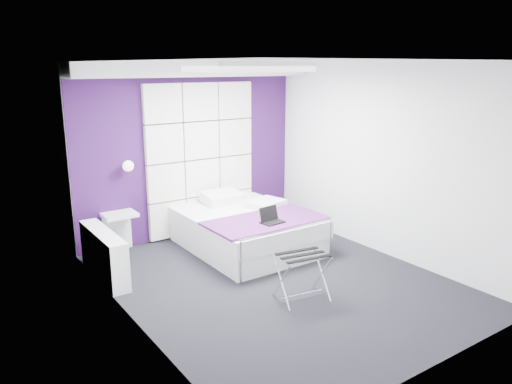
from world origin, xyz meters
TOP-DOWN VIEW (x-y plane):
  - floor at (0.00, 0.00)m, footprint 4.40×4.40m
  - ceiling at (0.00, 0.00)m, footprint 4.40×4.40m
  - wall_back at (0.00, 2.20)m, footprint 3.60×0.00m
  - wall_left at (-1.80, 0.00)m, footprint 0.00×4.40m
  - wall_right at (1.80, 0.00)m, footprint 0.00×4.40m
  - accent_wall at (0.00, 2.19)m, footprint 3.58×0.02m
  - soffit at (0.00, 1.95)m, footprint 3.58×0.50m
  - headboard at (0.15, 2.14)m, footprint 1.80×0.08m
  - skylight at (0.00, 0.60)m, footprint 1.36×0.86m
  - wall_lamp at (-1.05, 2.06)m, footprint 0.15×0.15m
  - radiator at (-1.69, 1.30)m, footprint 0.22×1.20m
  - bed at (0.32, 1.17)m, footprint 1.61×1.94m
  - nightstand at (-1.22, 2.02)m, footprint 0.45×0.35m
  - luggage_rack at (-0.06, -0.54)m, footprint 0.54×0.40m
  - laptop at (0.31, 0.56)m, footprint 0.29×0.21m

SIDE VIEW (x-z plane):
  - floor at x=0.00m, z-range 0.00..0.00m
  - luggage_rack at x=-0.06m, z-range 0.00..0.53m
  - bed at x=0.32m, z-range -0.05..0.63m
  - radiator at x=-1.69m, z-range 0.00..0.60m
  - nightstand at x=-1.22m, z-range 0.53..0.58m
  - laptop at x=0.31m, z-range 0.49..0.70m
  - headboard at x=0.15m, z-range 0.02..2.32m
  - wall_lamp at x=-1.05m, z-range 1.15..1.29m
  - wall_left at x=-1.80m, z-range -0.90..3.50m
  - wall_right at x=1.80m, z-range -0.90..3.50m
  - accent_wall at x=0.00m, z-range 0.01..2.59m
  - wall_back at x=0.00m, z-range -0.50..3.10m
  - soffit at x=0.00m, z-range 2.40..2.60m
  - skylight at x=0.00m, z-range 2.49..2.61m
  - ceiling at x=0.00m, z-range 2.60..2.60m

